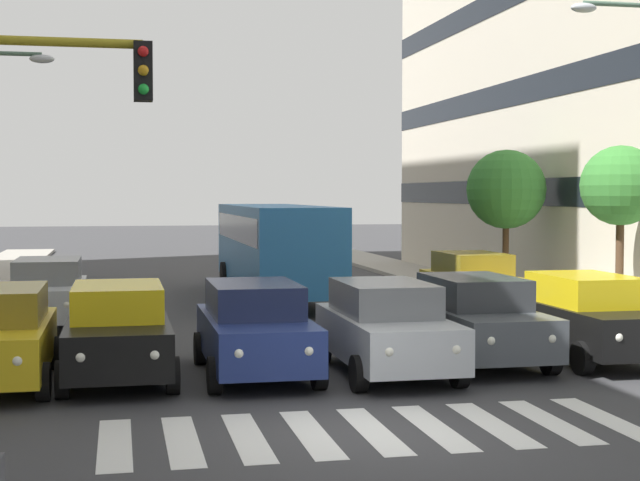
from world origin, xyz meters
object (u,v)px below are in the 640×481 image
car_2 (386,327)px  street_tree_1 (621,187)px  car_4 (118,331)px  car_1 (476,319)px  street_tree_2 (506,190)px  car_3 (255,328)px  car_row2_0 (474,283)px  car_0 (589,316)px  car_row2_1 (48,292)px  bus_behind_traffic (275,241)px

car_2 → street_tree_1: 8.93m
car_4 → car_2: bearing=174.4°
car_1 → street_tree_2: bearing=-115.7°
car_3 → street_tree_2: size_ratio=0.96×
car_1 → car_row2_0: 7.87m
street_tree_1 → car_3: bearing=23.0°
car_0 → car_2: same height
car_0 → car_row2_1: 13.28m
car_1 → street_tree_1: size_ratio=1.00×
car_0 → car_1: same height
car_2 → car_row2_1: size_ratio=1.00×
car_4 → car_row2_1: 7.66m
car_0 → car_row2_1: same height
car_0 → car_row2_0: 7.49m
car_1 → car_row2_1: (8.72, -7.17, 0.00)m
car_1 → car_2: bearing=20.4°
car_0 → bus_behind_traffic: size_ratio=0.42×
car_2 → street_tree_2: bearing=-122.5°
street_tree_1 → car_0: bearing=53.7°
car_1 → car_row2_1: same height
car_0 → car_row2_1: (11.10, -7.28, 0.00)m
car_0 → car_1: bearing=-2.7°
street_tree_1 → street_tree_2: (0.26, -6.51, -0.05)m
car_0 → car_row2_1: bearing=-33.3°
car_3 → car_row2_0: bearing=-133.0°
street_tree_2 → bus_behind_traffic: bearing=-16.2°
car_0 → car_1: 2.39m
street_tree_1 → street_tree_2: size_ratio=0.96×
car_0 → bus_behind_traffic: bearing=-70.1°
car_row2_0 → car_3: bearing=47.0°
car_3 → street_tree_1: (-9.67, -4.12, 2.67)m
car_0 → street_tree_1: 5.42m
car_3 → car_0: bearing=-177.4°
car_2 → car_row2_1: 10.35m
car_2 → street_tree_1: size_ratio=1.00×
car_2 → bus_behind_traffic: bearing=-90.0°
car_3 → street_tree_1: 10.85m
car_1 → car_4: bearing=2.4°
street_tree_2 → car_2: bearing=57.5°
street_tree_1 → street_tree_2: street_tree_2 is taller
car_row2_0 → street_tree_2: 4.42m
car_2 → street_tree_2: (-6.99, -10.98, 2.62)m
car_2 → street_tree_1: (-7.26, -4.46, 2.67)m
car_2 → car_row2_1: bearing=-50.1°
street_tree_1 → car_1: bearing=35.4°
car_1 → car_2: same height
car_row2_0 → car_row2_1: size_ratio=1.00×
car_3 → street_tree_2: 14.43m
car_row2_1 → street_tree_1: (-13.90, 3.48, 2.67)m
car_1 → bus_behind_traffic: bearing=-80.4°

